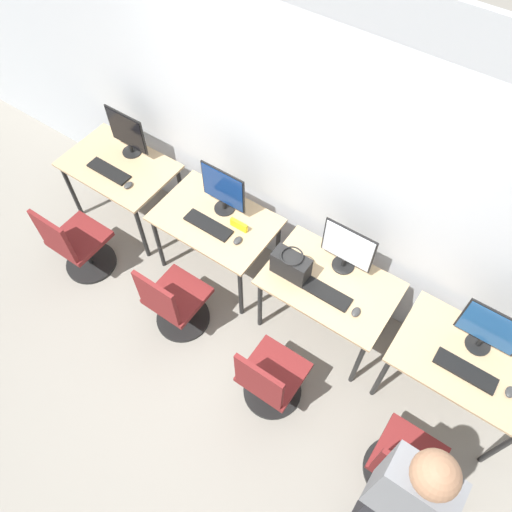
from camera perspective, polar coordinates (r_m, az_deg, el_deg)
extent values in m
plane|color=gray|center=(4.53, -0.98, -7.54)|extent=(20.00, 20.00, 0.00)
cube|color=#B7BCC1|center=(3.81, 5.84, 11.28)|extent=(12.00, 0.05, 2.80)
cube|color=tan|center=(4.84, -15.49, 9.94)|extent=(1.02, 0.68, 0.02)
cylinder|color=black|center=(5.28, -20.32, 7.03)|extent=(0.04, 0.04, 0.71)
cylinder|color=black|center=(4.74, -12.90, 2.58)|extent=(0.04, 0.04, 0.71)
cylinder|color=black|center=(5.49, -16.03, 10.92)|extent=(0.04, 0.04, 0.71)
cylinder|color=black|center=(4.98, -8.47, 7.01)|extent=(0.04, 0.04, 0.71)
cylinder|color=black|center=(4.91, -13.98, 11.49)|extent=(0.18, 0.18, 0.01)
cylinder|color=black|center=(4.88, -14.08, 11.87)|extent=(0.04, 0.04, 0.08)
cube|color=black|center=(4.74, -14.58, 13.76)|extent=(0.42, 0.01, 0.37)
cube|color=black|center=(4.74, -14.65, 13.70)|extent=(0.40, 0.01, 0.35)
cube|color=black|center=(4.78, -16.47, 9.29)|extent=(0.44, 0.13, 0.02)
ellipsoid|color=#333333|center=(4.60, -14.38, 7.85)|extent=(0.06, 0.09, 0.03)
cylinder|color=black|center=(5.09, -18.28, -0.73)|extent=(0.48, 0.48, 0.03)
cylinder|color=black|center=(4.94, -18.86, 0.53)|extent=(0.04, 0.04, 0.36)
cube|color=maroon|center=(4.78, -19.52, 1.93)|extent=(0.44, 0.44, 0.05)
cube|color=maroon|center=(4.55, -22.13, 2.05)|extent=(0.40, 0.04, 0.44)
cube|color=tan|center=(4.26, -4.69, 4.17)|extent=(1.02, 0.68, 0.02)
cylinder|color=black|center=(4.64, -11.10, 1.49)|extent=(0.04, 0.04, 0.71)
cylinder|color=black|center=(4.27, -1.76, -4.20)|extent=(0.04, 0.04, 0.71)
cylinder|color=black|center=(4.88, -6.67, 6.05)|extent=(0.04, 0.04, 0.71)
cylinder|color=black|center=(4.53, 2.51, 1.03)|extent=(0.04, 0.04, 0.71)
cylinder|color=black|center=(4.31, -3.61, 5.49)|extent=(0.18, 0.18, 0.01)
cylinder|color=black|center=(4.28, -3.64, 5.88)|extent=(0.04, 0.04, 0.08)
cube|color=black|center=(4.12, -3.76, 7.85)|extent=(0.42, 0.01, 0.37)
cube|color=navy|center=(4.11, -3.83, 7.78)|extent=(0.40, 0.01, 0.35)
cube|color=black|center=(4.20, -5.47, 3.54)|extent=(0.44, 0.13, 0.02)
ellipsoid|color=#333333|center=(4.08, -2.10, 1.80)|extent=(0.06, 0.09, 0.03)
cylinder|color=black|center=(4.58, -8.31, -7.00)|extent=(0.48, 0.48, 0.03)
cylinder|color=black|center=(4.41, -8.61, -5.82)|extent=(0.04, 0.04, 0.36)
cube|color=maroon|center=(4.23, -8.95, -4.49)|extent=(0.44, 0.44, 0.05)
cube|color=maroon|center=(3.96, -11.27, -4.78)|extent=(0.40, 0.04, 0.44)
cube|color=tan|center=(3.92, 8.50, -3.16)|extent=(1.02, 0.68, 0.02)
cylinder|color=black|center=(4.21, 0.46, -5.53)|extent=(0.04, 0.04, 0.71)
cylinder|color=black|center=(4.06, 11.54, -11.91)|extent=(0.04, 0.04, 0.71)
cylinder|color=black|center=(4.47, 4.65, -0.15)|extent=(0.04, 0.04, 0.71)
cylinder|color=black|center=(4.34, 15.11, -5.88)|extent=(0.04, 0.04, 0.71)
cylinder|color=black|center=(4.01, 9.92, -1.03)|extent=(0.18, 0.18, 0.01)
cylinder|color=black|center=(3.97, 10.01, -0.67)|extent=(0.04, 0.04, 0.08)
cube|color=black|center=(3.80, 10.51, 1.18)|extent=(0.42, 0.01, 0.37)
cube|color=silver|center=(3.80, 10.45, 1.09)|extent=(0.40, 0.01, 0.35)
cube|color=black|center=(3.85, 7.77, -4.09)|extent=(0.44, 0.13, 0.02)
ellipsoid|color=#333333|center=(3.80, 11.36, -6.29)|extent=(0.06, 0.09, 0.03)
cylinder|color=black|center=(4.27, 1.88, -15.10)|extent=(0.48, 0.48, 0.03)
cylinder|color=black|center=(4.08, 1.95, -14.19)|extent=(0.04, 0.04, 0.36)
cube|color=maroon|center=(3.89, 2.04, -13.15)|extent=(0.44, 0.44, 0.05)
cube|color=maroon|center=(3.60, 0.33, -14.20)|extent=(0.40, 0.04, 0.44)
cube|color=tan|center=(3.89, 23.19, -10.99)|extent=(1.02, 0.68, 0.02)
cylinder|color=black|center=(4.06, 14.06, -13.28)|extent=(0.04, 0.04, 0.71)
cylinder|color=black|center=(4.16, 25.98, -19.15)|extent=(0.04, 0.04, 0.71)
cylinder|color=black|center=(4.33, 17.45, -7.13)|extent=(0.04, 0.04, 0.71)
cylinder|color=black|center=(3.95, 24.00, -9.21)|extent=(0.18, 0.18, 0.01)
cylinder|color=black|center=(3.91, 24.23, -8.92)|extent=(0.04, 0.04, 0.08)
cube|color=black|center=(3.74, 25.37, -7.41)|extent=(0.42, 0.01, 0.37)
cube|color=navy|center=(3.74, 25.33, -7.51)|extent=(0.40, 0.01, 0.35)
cube|color=black|center=(3.82, 22.81, -11.98)|extent=(0.44, 0.13, 0.02)
ellipsoid|color=#333333|center=(3.88, 27.04, -13.68)|extent=(0.06, 0.09, 0.03)
cylinder|color=black|center=(4.24, 15.57, -22.50)|extent=(0.48, 0.48, 0.03)
cylinder|color=black|center=(4.05, 16.23, -21.90)|extent=(0.04, 0.04, 0.36)
cube|color=maroon|center=(3.86, 16.98, -21.20)|extent=(0.44, 0.44, 0.05)
cube|color=maroon|center=(3.56, 16.58, -23.01)|extent=(0.40, 0.04, 0.44)
cube|color=slate|center=(3.02, 17.09, -24.48)|extent=(0.36, 0.20, 0.71)
sphere|color=#9E7051|center=(2.57, 19.83, -22.49)|extent=(0.23, 0.23, 0.23)
cube|color=black|center=(3.83, 4.00, -1.08)|extent=(0.30, 0.14, 0.22)
torus|color=black|center=(3.73, 4.12, 0.02)|extent=(0.18, 0.18, 0.01)
cube|color=yellow|center=(4.14, -1.97, 3.55)|extent=(0.16, 0.03, 0.08)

